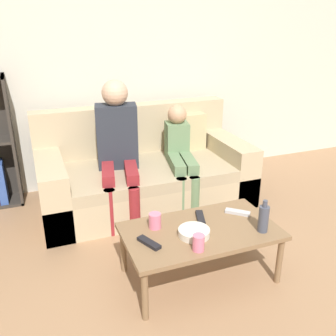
% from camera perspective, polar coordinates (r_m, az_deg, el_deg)
% --- Properties ---
extents(wall_back, '(12.00, 0.06, 2.60)m').
position_cam_1_polar(wall_back, '(3.81, -6.42, 17.02)').
color(wall_back, beige).
rests_on(wall_back, ground_plane).
extents(couch, '(1.87, 0.93, 0.85)m').
position_cam_1_polar(couch, '(3.49, -3.62, -0.80)').
color(couch, tan).
rests_on(couch, ground_plane).
extents(coffee_table, '(0.99, 0.56, 0.36)m').
position_cam_1_polar(coffee_table, '(2.46, 4.96, -10.00)').
color(coffee_table, brown).
rests_on(coffee_table, ground_plane).
extents(person_adult, '(0.43, 0.69, 1.15)m').
position_cam_1_polar(person_adult, '(3.21, -7.70, 4.21)').
color(person_adult, maroon).
rests_on(person_adult, ground_plane).
extents(person_child, '(0.32, 0.66, 0.89)m').
position_cam_1_polar(person_child, '(3.37, 1.84, 2.50)').
color(person_child, '#66845B').
rests_on(person_child, ground_plane).
extents(cup_near, '(0.08, 0.08, 0.10)m').
position_cam_1_polar(cup_near, '(2.42, -2.00, -8.04)').
color(cup_near, pink).
rests_on(cup_near, coffee_table).
extents(cup_far, '(0.07, 0.07, 0.10)m').
position_cam_1_polar(cup_far, '(2.22, 4.67, -11.29)').
color(cup_far, pink).
rests_on(cup_far, coffee_table).
extents(tv_remote_0, '(0.11, 0.17, 0.02)m').
position_cam_1_polar(tv_remote_0, '(2.28, -2.92, -11.31)').
color(tv_remote_0, black).
rests_on(tv_remote_0, coffee_table).
extents(tv_remote_1, '(0.10, 0.18, 0.02)m').
position_cam_1_polar(tv_remote_1, '(2.55, 4.95, -7.52)').
color(tv_remote_1, black).
rests_on(tv_remote_1, coffee_table).
extents(tv_remote_2, '(0.16, 0.15, 0.02)m').
position_cam_1_polar(tv_remote_2, '(2.65, 10.56, -6.64)').
color(tv_remote_2, '#B7B7BC').
rests_on(tv_remote_2, coffee_table).
extents(snack_bowl, '(0.20, 0.20, 0.05)m').
position_cam_1_polar(snack_bowl, '(2.36, 3.99, -9.76)').
color(snack_bowl, beige).
rests_on(snack_bowl, coffee_table).
extents(bottle, '(0.07, 0.07, 0.22)m').
position_cam_1_polar(bottle, '(2.44, 14.35, -7.43)').
color(bottle, '#424756').
rests_on(bottle, coffee_table).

